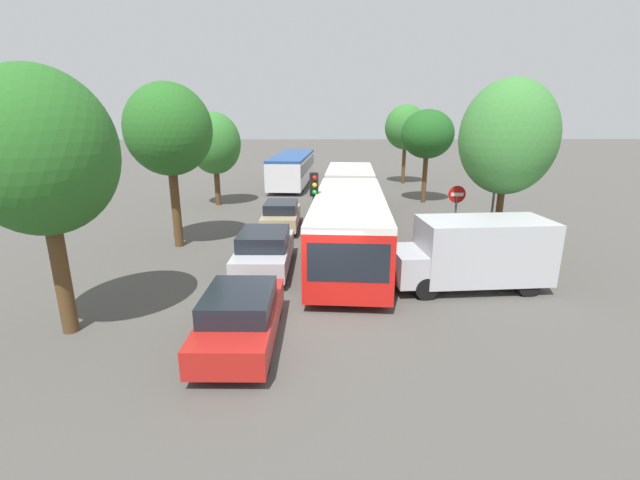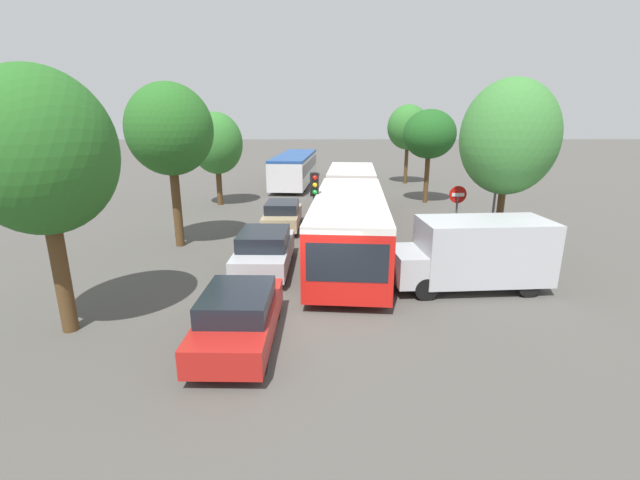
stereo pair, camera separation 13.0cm
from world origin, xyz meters
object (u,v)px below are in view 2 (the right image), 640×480
(no_entry_sign, at_px, (457,209))
(tree_right_near, at_px, (508,140))
(tree_right_mid, at_px, (430,135))
(tree_right_far, at_px, (407,128))
(city_bus_rear, at_px, (295,167))
(queued_car_silver, at_px, (265,250))
(queued_car_red, at_px, (239,316))
(articulated_bus, at_px, (350,205))
(tree_left_near, at_px, (40,153))
(traffic_light, at_px, (315,196))
(tree_left_mid, at_px, (172,132))
(white_van, at_px, (475,252))
(direction_sign_post, at_px, (495,192))
(tree_left_far, at_px, (217,144))
(queued_car_tan, at_px, (283,215))

(no_entry_sign, bearing_deg, tree_right_near, 47.89)
(tree_right_mid, bearing_deg, tree_right_far, 87.74)
(city_bus_rear, relative_size, queued_car_silver, 2.67)
(queued_car_red, bearing_deg, articulated_bus, -17.78)
(queued_car_red, distance_m, tree_left_near, 6.10)
(tree_right_near, xyz_separation_m, tree_right_mid, (0.31, 12.17, -0.26))
(traffic_light, distance_m, tree_left_mid, 6.55)
(white_van, distance_m, tree_right_near, 4.63)
(queued_car_red, distance_m, queued_car_silver, 5.33)
(articulated_bus, relative_size, direction_sign_post, 4.88)
(tree_right_near, bearing_deg, traffic_light, 174.10)
(no_entry_sign, bearing_deg, tree_left_far, -131.24)
(tree_left_mid, bearing_deg, traffic_light, -16.45)
(queued_car_tan, bearing_deg, articulated_bus, -110.34)
(tree_left_far, relative_size, tree_right_mid, 0.97)
(queued_car_red, bearing_deg, white_van, -61.98)
(tree_left_mid, bearing_deg, white_van, -24.42)
(city_bus_rear, bearing_deg, traffic_light, -170.16)
(tree_right_far, bearing_deg, articulated_bus, -109.73)
(traffic_light, distance_m, tree_left_near, 9.18)
(no_entry_sign, xyz_separation_m, tree_right_mid, (1.57, 11.03, 2.51))
(city_bus_rear, relative_size, tree_left_near, 1.77)
(articulated_bus, xyz_separation_m, white_van, (3.56, -6.56, -0.25))
(tree_left_mid, relative_size, tree_right_far, 1.06)
(queued_car_silver, relative_size, white_van, 0.86)
(articulated_bus, height_order, tree_right_far, tree_right_far)
(tree_left_mid, bearing_deg, queued_car_silver, -38.91)
(queued_car_silver, bearing_deg, articulated_bus, -34.79)
(queued_car_red, height_order, tree_right_near, tree_right_near)
(queued_car_red, height_order, tree_left_near, tree_left_near)
(direction_sign_post, relative_size, tree_left_near, 0.54)
(articulated_bus, height_order, direction_sign_post, direction_sign_post)
(queued_car_red, xyz_separation_m, tree_left_near, (-4.63, 0.72, 3.91))
(white_van, distance_m, tree_left_mid, 12.72)
(no_entry_sign, bearing_deg, tree_left_mid, -96.46)
(direction_sign_post, xyz_separation_m, tree_left_far, (-13.44, 10.28, 1.31))
(tree_right_near, bearing_deg, queued_car_silver, -174.87)
(city_bus_rear, xyz_separation_m, tree_right_far, (9.32, 0.54, 3.10))
(no_entry_sign, xyz_separation_m, tree_left_near, (-12.25, -6.55, 2.76))
(queued_car_red, distance_m, traffic_light, 7.31)
(traffic_light, distance_m, tree_left_far, 12.52)
(tree_left_far, bearing_deg, queued_car_red, -76.45)
(white_van, height_order, tree_left_near, tree_left_near)
(tree_left_mid, xyz_separation_m, tree_left_far, (-0.27, 9.10, -0.99))
(tree_right_mid, bearing_deg, city_bus_rear, 138.49)
(articulated_bus, xyz_separation_m, queued_car_silver, (-3.51, -4.77, -0.73))
(tree_left_mid, height_order, tree_right_mid, tree_left_mid)
(traffic_light, bearing_deg, tree_right_mid, 141.81)
(direction_sign_post, height_order, tree_left_near, tree_left_near)
(queued_car_silver, xyz_separation_m, white_van, (7.07, -1.79, 0.47))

